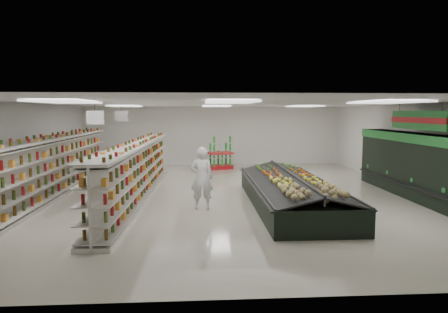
{
  "coord_description": "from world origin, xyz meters",
  "views": [
    {
      "loc": [
        -0.79,
        -13.92,
        2.92
      ],
      "look_at": [
        0.13,
        0.33,
        1.31
      ],
      "focal_mm": 32.0,
      "sensor_mm": 36.0,
      "label": 1
    }
  ],
  "objects": [
    {
      "name": "hortifruti_banner",
      "position": [
        6.25,
        -1.5,
        2.65
      ],
      "size": [
        0.12,
        3.2,
        0.95
      ],
      "color": "#1F742B",
      "rests_on": "ceiling"
    },
    {
      "name": "gondola_center",
      "position": [
        -2.87,
        -0.44,
        0.85
      ],
      "size": [
        1.12,
        10.76,
        1.86
      ],
      "rotation": [
        0.0,
        0.0,
        -0.03
      ],
      "color": "beige",
      "rests_on": "floor"
    },
    {
      "name": "gondola_left",
      "position": [
        -5.88,
        -0.02,
        0.94
      ],
      "size": [
        0.93,
        11.78,
        2.04
      ],
      "rotation": [
        0.0,
        0.0,
        -0.0
      ],
      "color": "beige",
      "rests_on": "floor"
    },
    {
      "name": "produce_island",
      "position": [
        2.08,
        -1.84,
        0.47
      ],
      "size": [
        2.5,
        6.86,
        1.02
      ],
      "rotation": [
        0.0,
        0.0,
        -0.0
      ],
      "color": "black",
      "rests_on": "floor"
    },
    {
      "name": "wall_left",
      "position": [
        -7.0,
        0.0,
        1.6
      ],
      "size": [
        0.02,
        16.0,
        3.2
      ],
      "primitive_type": "cube",
      "color": "white",
      "rests_on": "floor"
    },
    {
      "name": "wall_back",
      "position": [
        0.0,
        8.0,
        1.6
      ],
      "size": [
        14.0,
        0.02,
        3.2
      ],
      "primitive_type": "cube",
      "color": "white",
      "rests_on": "floor"
    },
    {
      "name": "ceiling",
      "position": [
        0.0,
        0.0,
        3.2
      ],
      "size": [
        14.0,
        16.0,
        0.02
      ],
      "primitive_type": "cube",
      "color": "white",
      "rests_on": "wall_back"
    },
    {
      "name": "produce_wall_case",
      "position": [
        6.53,
        -1.5,
        1.24
      ],
      "size": [
        0.93,
        8.0,
        2.2
      ],
      "color": "black",
      "rests_on": "floor"
    },
    {
      "name": "aisle_sign_far",
      "position": [
        -3.8,
        2.0,
        2.75
      ],
      "size": [
        0.52,
        0.06,
        0.75
      ],
      "color": "white",
      "rests_on": "ceiling"
    },
    {
      "name": "wall_right",
      "position": [
        7.0,
        0.0,
        1.6
      ],
      "size": [
        0.02,
        16.0,
        3.2
      ],
      "primitive_type": "cube",
      "color": "white",
      "rests_on": "floor"
    },
    {
      "name": "shopper_main",
      "position": [
        -0.7,
        -2.15,
        0.94
      ],
      "size": [
        0.71,
        0.49,
        1.89
      ],
      "primitive_type": "imported",
      "rotation": [
        0.0,
        0.0,
        3.08
      ],
      "color": "silver",
      "rests_on": "floor"
    },
    {
      "name": "shopper_background",
      "position": [
        -4.0,
        5.0,
        0.74
      ],
      "size": [
        0.72,
        0.84,
        1.47
      ],
      "primitive_type": "imported",
      "rotation": [
        0.0,
        0.0,
        1.1
      ],
      "color": "#9C8160",
      "rests_on": "floor"
    },
    {
      "name": "wall_front",
      "position": [
        0.0,
        -8.0,
        1.6
      ],
      "size": [
        14.0,
        0.02,
        3.2
      ],
      "primitive_type": "cube",
      "color": "white",
      "rests_on": "floor"
    },
    {
      "name": "floor",
      "position": [
        0.0,
        0.0,
        0.0
      ],
      "size": [
        16.0,
        16.0,
        0.0
      ],
      "primitive_type": "plane",
      "color": "beige",
      "rests_on": "ground"
    },
    {
      "name": "aisle_sign_near",
      "position": [
        -3.8,
        -2.0,
        2.75
      ],
      "size": [
        0.52,
        0.06,
        0.75
      ],
      "color": "white",
      "rests_on": "ceiling"
    },
    {
      "name": "soda_endcap",
      "position": [
        0.32,
        6.33,
        0.75
      ],
      "size": [
        1.4,
        1.15,
        1.54
      ],
      "rotation": [
        0.0,
        0.0,
        0.31
      ],
      "color": "#A61217",
      "rests_on": "floor"
    }
  ]
}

